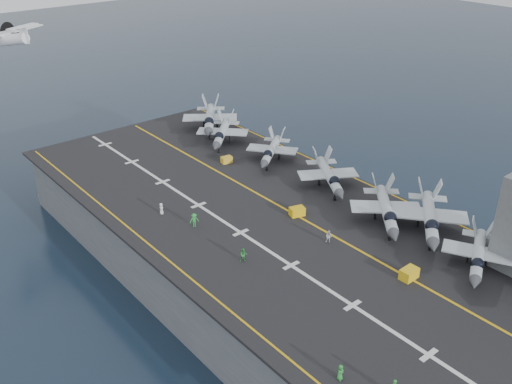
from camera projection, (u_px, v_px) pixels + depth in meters
ground at (273, 279)px, 84.92m from camera, size 500.00×500.00×0.00m
hull at (274, 251)px, 82.62m from camera, size 36.00×90.00×10.00m
flight_deck at (274, 220)px, 80.22m from camera, size 38.00×92.00×0.40m
foul_line at (290, 212)px, 81.82m from camera, size 0.35×90.00×0.02m
landing_centerline at (241, 233)px, 76.72m from camera, size 0.50×90.00×0.02m
deck_edge_port at (171, 262)px, 70.49m from camera, size 0.25×90.00×0.02m
deck_edge_stbd at (361, 181)px, 90.60m from camera, size 0.25×90.00×0.02m
fighter_jet_1 at (479, 254)px, 68.21m from camera, size 15.24×13.46×4.43m
fighter_jet_2 at (430, 216)px, 75.50m from camera, size 18.03×17.21×5.23m
fighter_jet_3 at (387, 208)px, 77.56m from camera, size 16.87×17.09×5.01m
fighter_jet_4 at (329, 175)px, 87.27m from camera, size 15.02×16.49×4.77m
fighter_jet_6 at (271, 150)px, 96.29m from camera, size 15.42×14.57×4.46m
fighter_jet_7 at (222, 132)px, 103.07m from camera, size 16.40×16.30×4.82m
fighter_jet_8 at (210, 118)px, 108.89m from camera, size 17.77×18.71×5.42m
tow_cart_a at (409, 274)px, 67.25m from camera, size 2.23×1.47×1.33m
tow_cart_b at (297, 211)px, 80.65m from camera, size 2.37×1.90×1.24m
tow_cart_c at (227, 160)px, 96.73m from camera, size 1.97×1.44×1.09m
crew_0 at (340, 372)px, 53.05m from camera, size 1.13×0.88×1.68m
crew_2 at (244, 255)px, 70.27m from camera, size 1.36×1.23×1.88m
crew_3 at (194, 220)px, 77.72m from camera, size 1.40×1.14×2.01m
crew_5 at (161, 209)px, 80.92m from camera, size 1.03×1.20×1.69m
crew_7 at (329, 237)px, 74.15m from camera, size 1.16×1.27×1.76m
transport_plane at (1, 41)px, 105.88m from camera, size 24.26×21.36×4.78m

